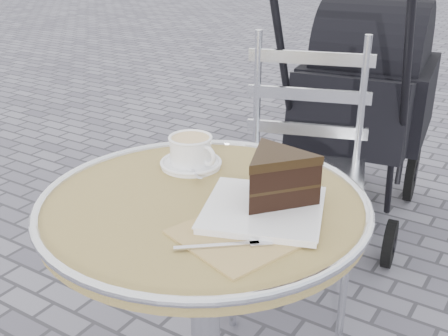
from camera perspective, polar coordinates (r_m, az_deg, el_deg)
The scene contains 5 objects.
cafe_table at distance 1.29m, azimuth -2.00°, elevation -9.89°, with size 0.72×0.72×0.74m.
cappuccino_set at distance 1.37m, azimuth -3.34°, elevation 1.51°, with size 0.15×0.15×0.08m.
cake_plate_set at distance 1.15m, azimuth 5.04°, elevation -1.72°, with size 0.30×0.39×0.13m.
bistro_chair at distance 1.95m, azimuth 8.09°, elevation 2.56°, with size 0.54×0.54×0.95m.
baby_stroller at distance 2.59m, azimuth 13.86°, elevation 5.65°, with size 0.64×1.15×1.13m.
Camera 1 is at (0.61, -0.88, 1.28)m, focal length 45.00 mm.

